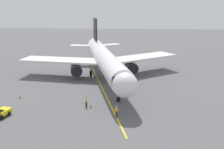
{
  "coord_description": "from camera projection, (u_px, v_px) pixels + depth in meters",
  "views": [
    {
      "loc": [
        -3.4,
        56.91,
        15.15
      ],
      "look_at": [
        -0.11,
        10.68,
        3.0
      ],
      "focal_mm": 43.83,
      "sensor_mm": 36.0,
      "label": 1
    }
  ],
  "objects": [
    {
      "name": "ground_plane",
      "position": [
        115.0,
        75.0,
        58.99
      ],
      "size": [
        220.0,
        220.0,
        0.0
      ],
      "primitive_type": "plane",
      "color": "#565659"
    },
    {
      "name": "apron_lead_in_line",
      "position": [
        102.0,
        88.0,
        50.49
      ],
      "size": [
        10.21,
        38.8,
        0.01
      ],
      "primitive_type": "cube",
      "rotation": [
        0.0,
        0.0,
        0.25
      ],
      "color": "yellow",
      "rests_on": "ground"
    },
    {
      "name": "airplane",
      "position": [
        105.0,
        60.0,
        55.54
      ],
      "size": [
        33.71,
        39.81,
        11.5
      ],
      "color": "white",
      "rests_on": "ground"
    },
    {
      "name": "ground_crew_marshaller",
      "position": [
        86.0,
        101.0,
        40.93
      ],
      "size": [
        0.28,
        0.42,
        1.71
      ],
      "color": "#23232D",
      "rests_on": "ground"
    },
    {
      "name": "ground_crew_wing_walker",
      "position": [
        117.0,
        111.0,
        37.09
      ],
      "size": [
        0.44,
        0.47,
        1.71
      ],
      "color": "#23232D",
      "rests_on": "ground"
    },
    {
      "name": "belt_loader_near_nose",
      "position": [
        1.0,
        112.0,
        37.35
      ],
      "size": [
        2.24,
        4.73,
        2.32
      ],
      "color": "yellow",
      "rests_on": "ground"
    },
    {
      "name": "safety_cone_nose_left",
      "position": [
        91.0,
        106.0,
        40.61
      ],
      "size": [
        0.32,
        0.32,
        0.55
      ],
      "primitive_type": "cone",
      "color": "#F2590F",
      "rests_on": "ground"
    },
    {
      "name": "safety_cone_nose_right",
      "position": [
        20.0,
        97.0,
        44.75
      ],
      "size": [
        0.32,
        0.32,
        0.55
      ],
      "primitive_type": "cone",
      "color": "#F2590F",
      "rests_on": "ground"
    }
  ]
}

